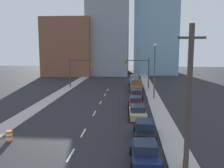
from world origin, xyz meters
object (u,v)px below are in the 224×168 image
object	(u,v)px
traffic_signal_left	(77,68)
sedan_navy	(145,153)
street_lamp	(155,67)
pickup_truck_brown	(137,87)
fire_hydrant	(185,164)
sedan_black	(145,130)
pickup_truck_gray	(134,82)
sedan_maroon	(137,94)
sedan_tan	(138,112)
utility_pole_right_near	(189,104)
traffic_barrel	(9,136)
sedan_red	(136,102)
traffic_signal_right	(142,69)

from	to	relation	value
traffic_signal_left	sedan_navy	size ratio (longest dim) A/B	1.41
street_lamp	pickup_truck_brown	size ratio (longest dim) A/B	1.60
fire_hydrant	sedan_black	bearing A→B (deg)	111.65
sedan_black	pickup_truck_gray	world-z (taller)	pickup_truck_gray
sedan_maroon	pickup_truck_gray	size ratio (longest dim) A/B	0.82
sedan_tan	pickup_truck_brown	bearing A→B (deg)	87.33
sedan_navy	sedan_tan	xyz separation A→B (m)	(-0.25, 11.40, -0.02)
utility_pole_right_near	sedan_navy	distance (m)	5.33
sedan_navy	traffic_barrel	bearing A→B (deg)	163.29
traffic_barrel	fire_hydrant	world-z (taller)	traffic_barrel
fire_hydrant	sedan_tan	distance (m)	12.54
fire_hydrant	pickup_truck_brown	xyz separation A→B (m)	(-2.61, 30.47, 0.45)
fire_hydrant	sedan_maroon	size ratio (longest dim) A/B	0.18
street_lamp	fire_hydrant	size ratio (longest dim) A/B	10.48
fire_hydrant	pickup_truck_gray	xyz separation A→B (m)	(-2.95, 37.20, 0.49)
utility_pole_right_near	street_lamp	bearing A→B (deg)	89.37
street_lamp	sedan_navy	bearing A→B (deg)	-96.57
street_lamp	sedan_navy	world-z (taller)	street_lamp
utility_pole_right_near	fire_hydrant	bearing A→B (deg)	79.85
traffic_barrel	sedan_navy	size ratio (longest dim) A/B	0.22
street_lamp	sedan_red	bearing A→B (deg)	-117.02
sedan_navy	sedan_black	world-z (taller)	sedan_navy
sedan_navy	fire_hydrant	bearing A→B (deg)	-18.53
sedan_black	sedan_tan	size ratio (longest dim) A/B	1.04
traffic_signal_right	sedan_black	world-z (taller)	traffic_signal_right
sedan_maroon	pickup_truck_gray	bearing A→B (deg)	93.91
traffic_signal_left	sedan_tan	world-z (taller)	traffic_signal_left
street_lamp	sedan_black	size ratio (longest dim) A/B	1.90
traffic_barrel	sedan_maroon	xyz separation A→B (m)	(11.52, 19.58, 0.19)
utility_pole_right_near	pickup_truck_gray	world-z (taller)	utility_pole_right_near
sedan_navy	sedan_black	size ratio (longest dim) A/B	0.93
sedan_navy	sedan_black	xyz separation A→B (m)	(0.23, 5.19, -0.00)
street_lamp	pickup_truck_brown	distance (m)	8.53
traffic_signal_right	utility_pole_right_near	world-z (taller)	utility_pole_right_near
traffic_barrel	pickup_truck_gray	world-z (taller)	pickup_truck_gray
pickup_truck_gray	sedan_maroon	bearing A→B (deg)	-92.14
utility_pole_right_near	traffic_barrel	bearing A→B (deg)	158.39
sedan_red	sedan_tan	bearing A→B (deg)	-88.22
traffic_signal_left	fire_hydrant	bearing A→B (deg)	-66.33
sedan_black	traffic_signal_left	bearing A→B (deg)	114.70
street_lamp	sedan_tan	distance (m)	12.47
utility_pole_right_near	street_lamp	xyz separation A→B (m)	(0.28, 25.04, 0.19)
traffic_signal_left	street_lamp	world-z (taller)	street_lamp
utility_pole_right_near	sedan_maroon	distance (m)	25.58
traffic_signal_left	sedan_black	distance (m)	30.31
traffic_signal_left	traffic_barrel	size ratio (longest dim) A/B	6.38
fire_hydrant	sedan_black	distance (m)	6.46
sedan_maroon	pickup_truck_gray	distance (m)	13.62
utility_pole_right_near	sedan_tan	bearing A→B (deg)	100.67
sedan_navy	sedan_maroon	distance (m)	22.78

